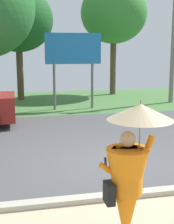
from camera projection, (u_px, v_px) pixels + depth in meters
ground_plane at (87, 134)px, 11.07m from camera, size 40.00×22.00×0.20m
monk_pedestrian at (129, 175)px, 4.56m from camera, size 1.03×0.92×2.13m
utility_pole at (174, 35)px, 16.68m from camera, size 1.80×0.24×6.57m
roadside_billboard at (73, 54)px, 14.99m from camera, size 2.60×0.12×3.50m
tree_left_far at (114, 13)px, 19.47m from camera, size 3.97×3.97×6.69m
tree_center_back at (18, 20)px, 17.38m from camera, size 3.74×3.74×6.01m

